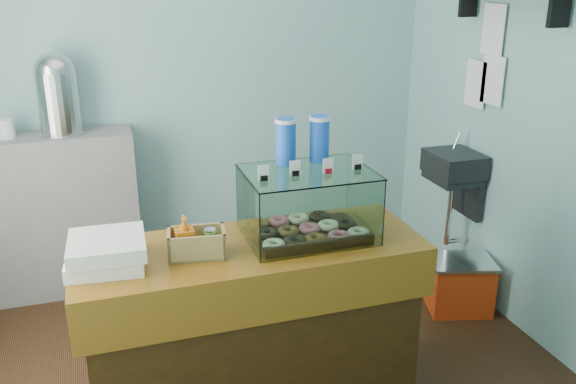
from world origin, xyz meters
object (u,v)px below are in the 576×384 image
object	(u,v)px
display_case	(306,200)
coffee_urn	(57,91)
counter	(252,328)
red_cooler	(460,285)

from	to	relation	value
display_case	coffee_urn	size ratio (longest dim) A/B	1.13
counter	display_case	size ratio (longest dim) A/B	2.71
counter	display_case	distance (m)	0.68
display_case	red_cooler	bearing A→B (deg)	20.65
coffee_urn	display_case	bearing A→B (deg)	-54.11
counter	coffee_urn	bearing A→B (deg)	117.47
counter	display_case	world-z (taller)	display_case
counter	red_cooler	bearing A→B (deg)	18.60
counter	red_cooler	xyz separation A→B (m)	(1.51, 0.51, -0.28)
display_case	coffee_urn	world-z (taller)	coffee_urn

